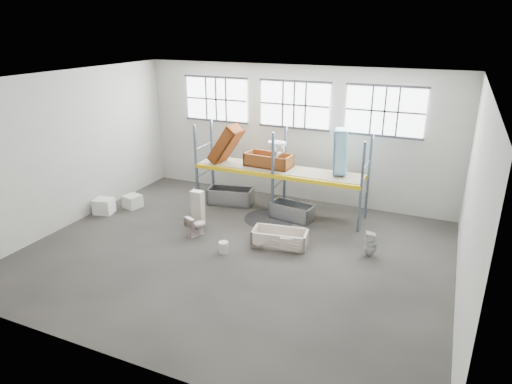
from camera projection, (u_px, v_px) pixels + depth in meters
The scene contains 34 objects.
floor at pixel (236, 254), 13.32m from camera, with size 12.00×10.00×0.10m, color #4E4842.
ceiling at pixel (232, 77), 11.54m from camera, with size 12.00×10.00×0.10m, color silver.
wall_back at pixel (294, 134), 16.76m from camera, with size 12.00×0.10×5.00m, color #ADABA0.
wall_front at pixel (109, 251), 8.10m from camera, with size 12.00×0.10×5.00m, color #A6A49B.
wall_left at pixel (68, 149), 14.72m from camera, with size 0.10×10.00×5.00m, color #ADACA2.
wall_right at pixel (475, 205), 10.14m from camera, with size 0.10×10.00×5.00m, color #B9B7AB.
window_left at pixel (216, 99), 17.49m from camera, with size 2.60×0.04×1.60m, color white.
window_mid at pixel (294, 105), 16.28m from camera, with size 2.60×0.04×1.60m, color white.
window_right at pixel (385, 111), 15.07m from camera, with size 2.60×0.04×1.60m, color white.
rack_upright_la at pixel (196, 166), 16.40m from camera, with size 0.08×0.08×3.00m, color slate.
rack_upright_lb at pixel (212, 157), 17.43m from camera, with size 0.08×0.08×3.00m, color slate.
rack_upright_ma at pixel (273, 176), 15.27m from camera, with size 0.08×0.08×3.00m, color slate.
rack_upright_mb at pixel (285, 166), 16.30m from camera, with size 0.08×0.08×3.00m, color slate.
rack_upright_ra at pixel (361, 188), 14.13m from camera, with size 0.08×0.08×3.00m, color slate.
rack_upright_rb at pixel (369, 177), 15.16m from camera, with size 0.08×0.08×3.00m, color slate.
rack_beam_front at pixel (273, 176), 15.27m from camera, with size 6.00×0.10×0.14m, color yellow.
rack_beam_back at pixel (285, 166), 16.30m from camera, with size 6.00×0.10×0.14m, color yellow.
shelf_deck at pixel (279, 169), 15.75m from camera, with size 5.90×1.10×0.03m, color gray.
wet_patch at pixel (270, 219), 15.62m from camera, with size 1.80×1.80×0.00m, color black.
bathtub_beige at pixel (280, 238), 13.68m from camera, with size 1.66×0.78×0.49m, color beige, non-canonical shape.
cistern_spare at pixel (287, 243), 13.25m from camera, with size 0.38×0.18×0.36m, color beige.
sink_in_tub at pixel (259, 244), 13.50m from camera, with size 0.41×0.41×0.14m, color beige.
toilet_beige at pixel (196, 225), 14.30m from camera, with size 0.38×0.67×0.68m, color beige.
cistern_tall at pixel (198, 209), 14.87m from camera, with size 0.40×0.26×1.23m, color beige.
toilet_white at pixel (371, 244), 13.01m from camera, with size 0.34×0.35×0.75m, color silver.
steel_tub_left at pixel (231, 196), 16.84m from camera, with size 1.65×0.77×0.61m, color #A4A5AA, non-canonical shape.
steel_tub_right at pixel (292, 211), 15.56m from camera, with size 1.48×0.69×0.54m, color #B8BCC0, non-canonical shape.
rust_tub_flat at pixel (269, 160), 15.93m from camera, with size 1.65×0.77×0.46m, color #934E1D, non-canonical shape.
rust_tub_tilted at pixel (226, 145), 16.09m from camera, with size 1.54×0.72×0.43m, color #8B3C0D, non-canonical shape.
sink_on_shelf at pixel (277, 156), 15.39m from camera, with size 0.63×0.49×0.56m, color silver.
blue_tub_upright at pixel (340, 151), 14.86m from camera, with size 1.48×0.69×0.42m, color #8DC8E3, non-canonical shape.
bucket at pixel (223, 247), 13.27m from camera, with size 0.29×0.29×0.33m, color silver.
carton_near at pixel (104, 206), 16.00m from camera, with size 0.63×0.54×0.54m, color white.
carton_far at pixel (133, 201), 16.53m from camera, with size 0.55×0.55×0.46m, color beige.
Camera 1 is at (5.33, -10.59, 6.33)m, focal length 31.62 mm.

